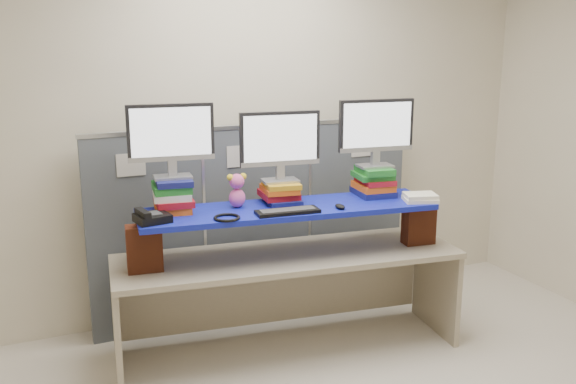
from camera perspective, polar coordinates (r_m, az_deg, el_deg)
name	(u,v)px	position (r m, az deg, el deg)	size (l,w,h in m)	color
room	(383,193)	(3.28, 8.48, -0.07)	(5.00, 4.00, 2.80)	beige
cubicle_partition	(258,221)	(4.98, -2.69, -2.62)	(2.60, 0.06, 1.53)	#464C53
desk	(288,274)	(4.46, 0.00, -7.27)	(2.43, 0.97, 0.72)	tan
brick_pier_left	(144,248)	(4.15, -12.65, -4.91)	(0.22, 0.12, 0.30)	maroon
brick_pier_right	(419,223)	(4.68, 11.55, -2.74)	(0.22, 0.12, 0.30)	maroon
blue_board	(288,209)	(4.31, 0.00, -1.52)	(2.00, 0.50, 0.04)	#100B94
book_stack_left	(173,194)	(4.25, -10.22, -0.21)	(0.29, 0.33, 0.22)	#E35915
book_stack_center	(280,192)	(4.40, -0.69, -0.01)	(0.28, 0.32, 0.15)	navy
book_stack_right	(374,182)	(4.63, 7.62, 0.91)	(0.29, 0.33, 0.21)	navy
monitor_left	(171,136)	(4.17, -10.36, 4.89)	(0.55, 0.18, 0.48)	#9E9EA3
monitor_center	(280,142)	(4.33, -0.71, 4.44)	(0.55, 0.18, 0.48)	#9E9EA3
monitor_right	(376,129)	(4.56, 7.85, 5.57)	(0.55, 0.18, 0.48)	#9E9EA3
keyboard	(288,211)	(4.14, -0.03, -1.73)	(0.43, 0.17, 0.03)	black
mouse	(340,206)	(4.26, 4.65, -1.29)	(0.06, 0.10, 0.03)	black
desk_phone	(151,217)	(4.03, -12.07, -2.21)	(0.23, 0.21, 0.08)	black
headset	(227,218)	(4.03, -5.45, -2.28)	(0.17, 0.17, 0.02)	black
plush_toy	(237,190)	(4.27, -4.56, 0.17)	(0.14, 0.10, 0.23)	#E758A4
binder_stack	(420,198)	(4.53, 11.67, -0.48)	(0.26, 0.24, 0.05)	white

